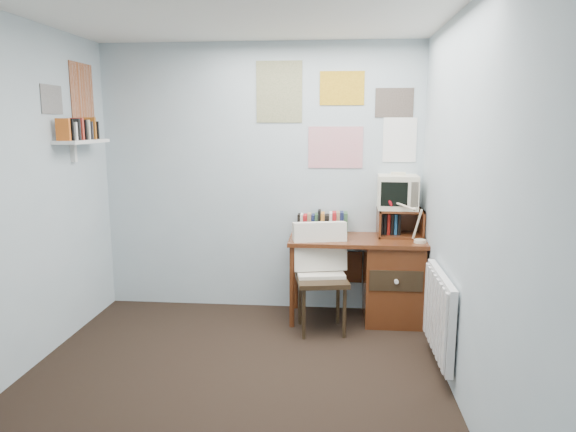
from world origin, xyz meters
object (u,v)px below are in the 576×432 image
desk_chair (322,281)px  desk_lamp (421,221)px  tv_riser (400,223)px  desk (386,277)px  wall_shelf (82,141)px  crt_tv (398,190)px  radiator (439,314)px

desk_chair → desk_lamp: 0.98m
tv_riser → desk_lamp: bearing=-60.6°
desk → desk_lamp: 0.62m
desk_chair → desk_lamp: size_ratio=2.41×
desk → wall_shelf: (-2.57, -0.38, 1.21)m
desk_chair → crt_tv: size_ratio=2.58×
desk → desk_chair: size_ratio=1.33×
radiator → tv_riser: bearing=99.3°
desk → desk_lamp: size_ratio=3.21×
desk_chair → desk_lamp: desk_lamp is taller
tv_riser → crt_tv: bearing=145.1°
crt_tv → radiator: 1.32m
radiator → crt_tv: bearing=100.6°
desk → radiator: size_ratio=1.50×
desk → crt_tv: crt_tv is taller
desk_lamp → crt_tv: crt_tv is taller
crt_tv → wall_shelf: 2.75m
desk_chair → desk_lamp: (0.83, 0.16, 0.50)m
wall_shelf → crt_tv: bearing=10.8°
tv_riser → crt_tv: 0.29m
desk_lamp → crt_tv: size_ratio=1.07×
desk_chair → crt_tv: 1.07m
desk_chair → tv_riser: bearing=21.7°
crt_tv → wall_shelf: size_ratio=0.56×
desk_lamp → radiator: size_ratio=0.47×
crt_tv → desk: bearing=-122.4°
desk → tv_riser: bearing=43.0°
desk_chair → tv_riser: (0.69, 0.42, 0.43)m
radiator → wall_shelf: bearing=169.1°
tv_riser → crt_tv: size_ratio=1.15×
desk_lamp → tv_riser: 0.30m
desk_chair → crt_tv: bearing=24.0°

